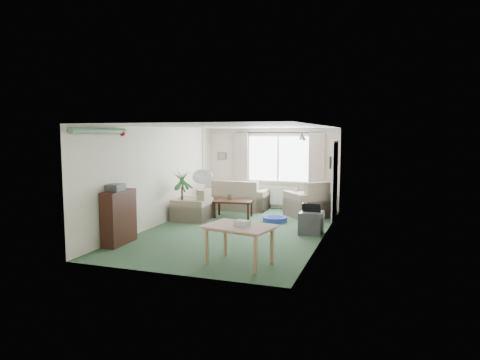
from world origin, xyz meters
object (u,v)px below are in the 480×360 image
(sofa, at_px, (239,195))
(coffee_table, at_px, (233,209))
(armchair_left, at_px, (192,204))
(dining_table, at_px, (239,245))
(armchair_corner, at_px, (309,198))
(tv_cube, at_px, (311,223))
(pet_bed, at_px, (275,219))
(bookshelf, at_px, (119,217))
(houseplant, at_px, (182,196))

(sofa, height_order, coffee_table, sofa)
(armchair_left, distance_m, dining_table, 4.02)
(dining_table, bearing_deg, coffee_table, 111.32)
(armchair_corner, relative_size, tv_cube, 1.99)
(armchair_corner, distance_m, pet_bed, 1.30)
(tv_cube, bearing_deg, bookshelf, -148.03)
(bookshelf, bearing_deg, sofa, 75.36)
(bookshelf, relative_size, pet_bed, 1.76)
(armchair_corner, height_order, houseplant, houseplant)
(pet_bed, bearing_deg, sofa, 135.68)
(bookshelf, height_order, houseplant, houseplant)
(armchair_corner, xyz_separation_m, houseplant, (-2.94, -1.76, 0.18))
(coffee_table, xyz_separation_m, houseplant, (-1.05, -0.94, 0.44))
(armchair_left, relative_size, dining_table, 0.87)
(houseplant, distance_m, tv_cube, 3.39)
(armchair_corner, distance_m, bookshelf, 5.25)
(armchair_left, distance_m, pet_bed, 2.18)
(coffee_table, xyz_separation_m, dining_table, (1.52, -3.89, 0.10))
(sofa, bearing_deg, armchair_corner, 168.40)
(armchair_corner, xyz_separation_m, coffee_table, (-1.89, -0.82, -0.26))
(sofa, height_order, bookshelf, bookshelf)
(sofa, xyz_separation_m, armchair_corner, (2.18, -0.43, 0.05))
(houseplant, relative_size, pet_bed, 2.14)
(coffee_table, distance_m, houseplant, 1.47)
(armchair_left, height_order, houseplant, houseplant)
(bookshelf, height_order, pet_bed, bookshelf)
(sofa, height_order, pet_bed, sofa)
(armchair_corner, bearing_deg, coffee_table, -16.05)
(armchair_corner, bearing_deg, sofa, -50.69)
(sofa, relative_size, armchair_corner, 1.60)
(dining_table, xyz_separation_m, pet_bed, (-0.31, 3.69, -0.27))
(armchair_corner, distance_m, coffee_table, 2.08)
(armchair_corner, relative_size, dining_table, 1.03)
(sofa, distance_m, houseplant, 2.33)
(houseplant, bearing_deg, armchair_left, 60.42)
(coffee_table, height_order, pet_bed, coffee_table)
(bookshelf, xyz_separation_m, pet_bed, (2.44, 3.19, -0.48))
(armchair_corner, height_order, coffee_table, armchair_corner)
(armchair_corner, xyz_separation_m, pet_bed, (-0.69, -1.02, -0.42))
(coffee_table, relative_size, pet_bed, 1.63)
(coffee_table, height_order, houseplant, houseplant)
(sofa, distance_m, coffee_table, 1.30)
(armchair_corner, xyz_separation_m, dining_table, (-0.38, -4.71, -0.16))
(coffee_table, bearing_deg, pet_bed, -9.45)
(tv_cube, bearing_deg, coffee_table, 152.48)
(armchair_corner, height_order, dining_table, armchair_corner)
(tv_cube, bearing_deg, dining_table, -105.83)
(sofa, height_order, houseplant, houseplant)
(coffee_table, bearing_deg, dining_table, -68.68)
(armchair_corner, distance_m, houseplant, 3.43)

